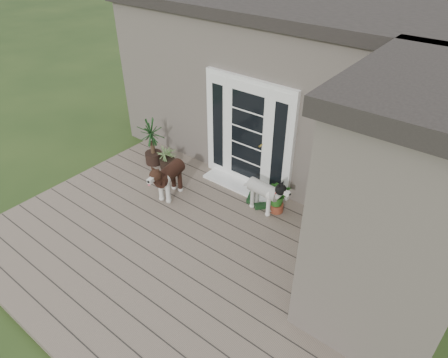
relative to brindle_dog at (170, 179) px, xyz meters
The scene contains 16 objects.
deck 1.51m from the brindle_dog, 41.86° to the right, with size 6.20×4.60×0.12m, color #6B5B4C.
house_main 3.62m from the brindle_dog, 71.82° to the left, with size 7.40×4.00×3.10m, color #665E54.
roof_main 4.39m from the brindle_dog, 71.82° to the left, with size 7.60×4.20×0.20m, color #2D2826.
house_wing 4.12m from the brindle_dog, ahead, with size 1.60×2.40×3.10m, color #665E54.
door_unit 1.67m from the brindle_dog, 54.56° to the left, with size 1.90×0.14×2.15m, color white.
door_step 1.40m from the brindle_dog, 49.65° to the left, with size 1.60×0.40×0.05m, color white.
brindle_dog is the anchor object (origin of this frame).
white_dog 1.76m from the brindle_dog, 23.85° to the left, with size 0.34×0.79×0.66m, color silver, non-canonical shape.
spider_plant 1.01m from the brindle_dog, 138.54° to the left, with size 0.53×0.53×0.56m, color #7A995E, non-canonical shape.
yucca 1.29m from the brindle_dog, 150.85° to the left, with size 0.68×0.68×0.98m, color black, non-canonical shape.
herb_a 2.01m from the brindle_dog, 24.45° to the left, with size 0.44×0.44×0.56m, color #1A5016.
herb_b 2.74m from the brindle_dog, 15.13° to the left, with size 0.37×0.37×0.55m, color #28601B.
herb_c 3.36m from the brindle_dog, 17.68° to the left, with size 0.36×0.36×0.56m, color #265618.
sapling 3.13m from the brindle_dog, ahead, with size 0.43×0.43×1.48m, color #215919, non-canonical shape.
clog_left 1.56m from the brindle_dog, 33.31° to the left, with size 0.16×0.34×0.10m, color #143216, non-canonical shape.
clog_right 1.78m from the brindle_dog, 25.58° to the left, with size 0.16×0.34×0.10m, color #143216, non-canonical shape.
Camera 1 is at (3.45, -2.78, 4.63)m, focal length 31.70 mm.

